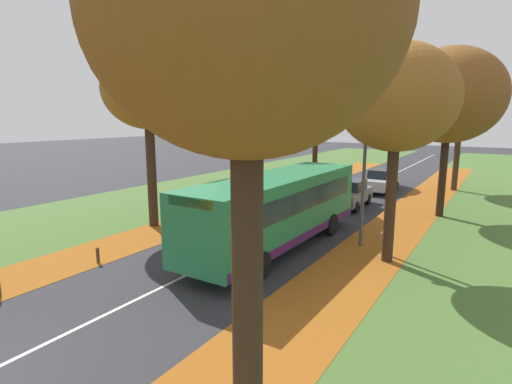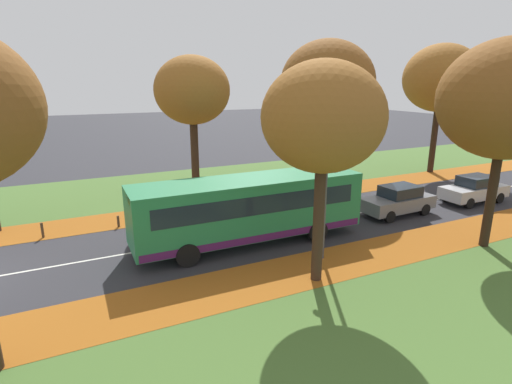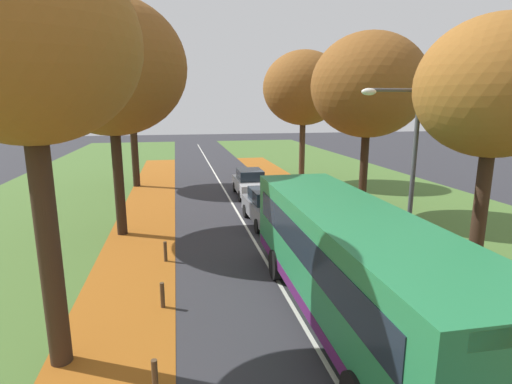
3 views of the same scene
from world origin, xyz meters
name	(u,v)px [view 2 (image 2 of 3)]	position (x,y,z in m)	size (l,w,h in m)	color
grass_verge_left	(295,176)	(-9.20, 20.00, 0.00)	(12.00, 90.00, 0.01)	#476B2D
leaf_litter_left	(249,202)	(-4.60, 14.00, 0.01)	(2.80, 60.00, 0.00)	#9E5619
leaf_litter_right	(344,261)	(4.60, 14.00, 0.01)	(2.80, 60.00, 0.00)	#9E5619
road_centre_line	(378,210)	(0.00, 20.00, 0.00)	(0.12, 80.00, 0.01)	silver
tree_left_near	(192,91)	(-5.64, 11.01, 6.55)	(4.21, 4.21, 8.51)	#382619
tree_left_mid	(327,83)	(-5.44, 19.96, 6.95)	(6.06, 6.06, 9.70)	black
tree_left_far	(441,79)	(-5.78, 30.69, 7.28)	(5.64, 5.64, 9.86)	black
tree_right_near	(323,118)	(5.40, 12.10, 5.91)	(4.16, 4.16, 7.82)	#382619
tree_right_mid	(507,100)	(6.03, 20.64, 6.37)	(5.43, 5.43, 8.83)	black
bollard_second	(42,230)	(-3.58, 2.85, 0.37)	(0.12, 0.12, 0.73)	#4C3823
bollard_third	(118,221)	(-3.54, 6.24, 0.29)	(0.12, 0.12, 0.58)	#4C3823
bollard_fourth	(184,211)	(-3.58, 9.63, 0.35)	(0.12, 0.12, 0.70)	#4C3823
bollard_fifth	(242,203)	(-3.54, 13.02, 0.37)	(0.12, 0.12, 0.73)	#4C3823
bollard_sixth	(293,196)	(-3.53, 16.41, 0.37)	(0.12, 0.12, 0.74)	#4C3823
streetlamp_right	(321,169)	(3.67, 13.35, 3.74)	(1.89, 0.28, 6.00)	#47474C
bus	(249,207)	(1.14, 11.34, 1.70)	(2.75, 10.43, 2.98)	#237A47
car_grey_lead	(398,200)	(1.10, 20.32, 0.81)	(1.89, 4.25, 1.62)	slate
car_silver_following	(474,189)	(1.36, 26.20, 0.81)	(1.84, 4.23, 1.62)	#B7BABF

